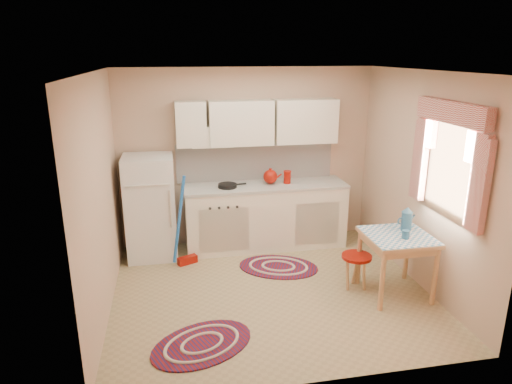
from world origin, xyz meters
TOP-DOWN VIEW (x-y plane):
  - room_shell at (0.16, 0.24)m, footprint 3.64×3.60m
  - fridge at (-1.37, 1.25)m, footprint 0.65×0.60m
  - broom at (-0.92, 0.90)m, footprint 0.30×0.22m
  - base_cabinets at (0.21, 1.30)m, footprint 2.25×0.60m
  - countertop at (0.21, 1.30)m, footprint 2.27×0.62m
  - frying_pan at (-0.33, 1.25)m, footprint 0.30×0.30m
  - red_kettle at (0.28, 1.30)m, footprint 0.22×0.20m
  - red_canister at (0.52, 1.30)m, footprint 0.12×0.12m
  - table at (1.39, -0.32)m, footprint 0.72×0.72m
  - stool at (1.01, -0.12)m, footprint 0.46×0.46m
  - coffee_pot at (1.54, -0.20)m, footprint 0.15×0.13m
  - mug at (1.42, -0.42)m, footprint 0.09×0.09m
  - rug_center at (0.23, 0.56)m, footprint 1.21×1.02m
  - rug_left at (-0.87, -0.90)m, footprint 1.22×1.05m

SIDE VIEW (x-z plane):
  - rug_center at x=0.23m, z-range 0.00..0.02m
  - rug_left at x=-0.87m, z-range 0.00..0.02m
  - stool at x=1.01m, z-range 0.00..0.42m
  - table at x=1.39m, z-range 0.00..0.72m
  - base_cabinets at x=0.21m, z-range 0.00..0.88m
  - broom at x=-0.92m, z-range 0.00..1.20m
  - fridge at x=-1.37m, z-range 0.00..1.40m
  - mug at x=1.42m, z-range 0.72..0.82m
  - coffee_pot at x=1.54m, z-range 0.72..1.02m
  - countertop at x=0.21m, z-range 0.88..0.92m
  - frying_pan at x=-0.33m, z-range 0.92..0.97m
  - red_canister at x=0.52m, z-range 0.92..1.08m
  - red_kettle at x=0.28m, z-range 0.92..1.14m
  - room_shell at x=0.16m, z-range 0.34..2.86m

